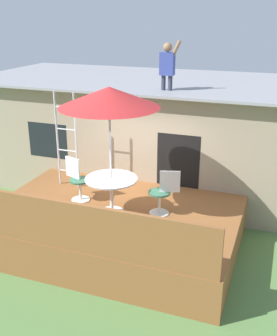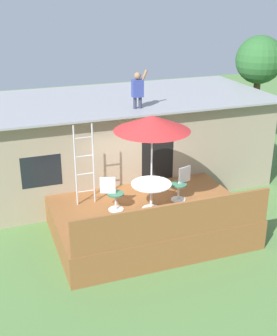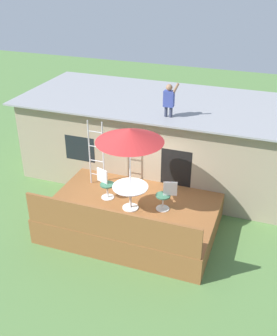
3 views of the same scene
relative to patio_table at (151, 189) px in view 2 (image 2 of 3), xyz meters
The scene contains 11 objects.
ground_plane 1.39m from the patio_table, 89.36° to the left, with size 40.00×40.00×0.00m, color #567F42.
house 3.76m from the patio_table, 89.98° to the left, with size 10.50×4.50×2.93m.
deck 1.00m from the patio_table, 89.36° to the left, with size 5.01×3.48×0.80m, color brown.
deck_railing 1.54m from the patio_table, 89.93° to the right, with size 4.91×0.08×0.90m, color brown.
patio_table is the anchor object (origin of this frame).
patio_umbrella 1.76m from the patio_table, 89.10° to the left, with size 1.90×1.90×2.54m.
step_ladder 1.85m from the patio_table, 147.76° to the left, with size 0.52×0.04×2.20m.
person_figure 3.14m from the patio_table, 78.76° to the left, with size 0.47×0.20×1.11m.
patio_chair_left 1.00m from the patio_table, 160.79° to the left, with size 0.60×0.44×0.92m.
patio_chair_right 1.04m from the patio_table, 17.17° to the left, with size 0.61×0.44×0.92m.
backyard_tree 8.28m from the patio_table, 37.88° to the left, with size 1.81×1.81×4.56m.
Camera 2 is at (-3.87, -9.86, 6.22)m, focal length 47.82 mm.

